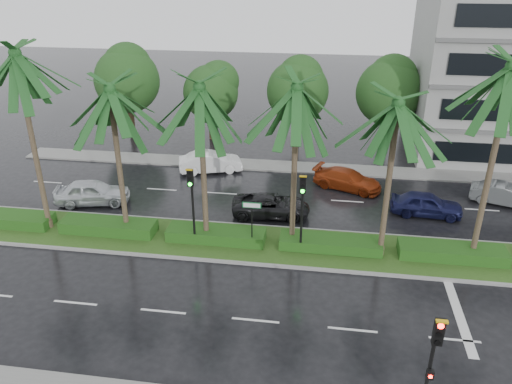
# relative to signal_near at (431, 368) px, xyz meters

# --- Properties ---
(ground) EXTENTS (120.00, 120.00, 0.00)m
(ground) POSITION_rel_signal_near_xyz_m (-6.00, 9.39, -2.50)
(ground) COLOR black
(ground) RESTS_ON ground
(far_sidewalk) EXTENTS (40.00, 2.00, 0.12)m
(far_sidewalk) POSITION_rel_signal_near_xyz_m (-6.00, 21.39, -2.44)
(far_sidewalk) COLOR slate
(far_sidewalk) RESTS_ON ground
(median) EXTENTS (36.00, 4.00, 0.15)m
(median) POSITION_rel_signal_near_xyz_m (-6.00, 10.39, -2.42)
(median) COLOR gray
(median) RESTS_ON ground
(hedge) EXTENTS (35.20, 1.40, 0.60)m
(hedge) POSITION_rel_signal_near_xyz_m (-6.00, 10.39, -2.05)
(hedge) COLOR #204413
(hedge) RESTS_ON median
(lane_markings) EXTENTS (34.00, 13.06, 0.01)m
(lane_markings) POSITION_rel_signal_near_xyz_m (-2.96, 8.96, -2.50)
(lane_markings) COLOR silver
(lane_markings) RESTS_ON ground
(palm_row) EXTENTS (26.30, 4.20, 10.29)m
(palm_row) POSITION_rel_signal_near_xyz_m (-7.25, 10.41, 5.49)
(palm_row) COLOR #3E3023
(palm_row) RESTS_ON median
(signal_near) EXTENTS (0.34, 0.45, 4.36)m
(signal_near) POSITION_rel_signal_near_xyz_m (0.00, 0.00, 0.00)
(signal_near) COLOR black
(signal_near) RESTS_ON near_sidewalk
(signal_median_left) EXTENTS (0.34, 0.42, 4.36)m
(signal_median_left) POSITION_rel_signal_near_xyz_m (-10.00, 9.69, 0.49)
(signal_median_left) COLOR black
(signal_median_left) RESTS_ON median
(signal_median_right) EXTENTS (0.34, 0.42, 4.36)m
(signal_median_right) POSITION_rel_signal_near_xyz_m (-4.50, 9.69, 0.49)
(signal_median_right) COLOR black
(signal_median_right) RESTS_ON median
(street_sign) EXTENTS (0.95, 0.09, 2.60)m
(street_sign) POSITION_rel_signal_near_xyz_m (-7.00, 9.87, -0.38)
(street_sign) COLOR black
(street_sign) RESTS_ON median
(bg_trees) EXTENTS (33.13, 5.31, 7.68)m
(bg_trees) POSITION_rel_signal_near_xyz_m (-6.20, 26.98, 2.12)
(bg_trees) COLOR #3A2C1A
(bg_trees) RESTS_ON ground
(car_silver) EXTENTS (2.74, 4.75, 1.52)m
(car_silver) POSITION_rel_signal_near_xyz_m (-17.50, 13.82, -1.74)
(car_silver) COLOR silver
(car_silver) RESTS_ON ground
(car_white) EXTENTS (2.84, 4.65, 1.45)m
(car_white) POSITION_rel_signal_near_xyz_m (-11.50, 19.84, -1.78)
(car_white) COLOR white
(car_white) RESTS_ON ground
(car_darkgrey) EXTENTS (2.49, 4.71, 1.26)m
(car_darkgrey) POSITION_rel_signal_near_xyz_m (-6.50, 13.88, -1.87)
(car_darkgrey) COLOR black
(car_darkgrey) RESTS_ON ground
(car_red) EXTENTS (3.26, 4.80, 1.29)m
(car_red) POSITION_rel_signal_near_xyz_m (-2.00, 18.34, -1.86)
(car_red) COLOR maroon
(car_red) RESTS_ON ground
(car_blue) EXTENTS (1.95, 4.19, 1.39)m
(car_blue) POSITION_rel_signal_near_xyz_m (2.50, 15.25, -1.81)
(car_blue) COLOR #161842
(car_blue) RESTS_ON ground
(car_grey) EXTENTS (2.50, 4.17, 1.30)m
(car_grey) POSITION_rel_signal_near_xyz_m (7.46, 17.40, -1.85)
(car_grey) COLOR slate
(car_grey) RESTS_ON ground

